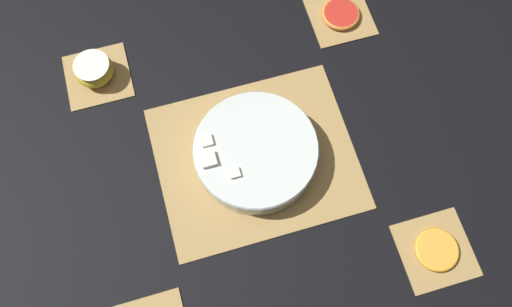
{
  "coord_description": "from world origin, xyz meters",
  "views": [
    {
      "loc": [
        -0.1,
        -0.35,
        1.03
      ],
      "look_at": [
        0.0,
        0.0,
        0.03
      ],
      "focal_mm": 35.0,
      "sensor_mm": 36.0,
      "label": 1
    }
  ],
  "objects_px": {
    "fruit_salad_bowl": "(256,152)",
    "orange_slice_whole": "(437,250)",
    "grapefruit_slice": "(341,14)",
    "apple_half": "(94,70)"
  },
  "relations": [
    {
      "from": "fruit_salad_bowl",
      "to": "apple_half",
      "type": "bearing_deg",
      "value": 135.25
    },
    {
      "from": "fruit_salad_bowl",
      "to": "grapefruit_slice",
      "type": "xyz_separation_m",
      "value": [
        0.3,
        0.29,
        -0.03
      ]
    },
    {
      "from": "apple_half",
      "to": "grapefruit_slice",
      "type": "distance_m",
      "value": 0.59
    },
    {
      "from": "orange_slice_whole",
      "to": "fruit_salad_bowl",
      "type": "bearing_deg",
      "value": 135.36
    },
    {
      "from": "fruit_salad_bowl",
      "to": "orange_slice_whole",
      "type": "bearing_deg",
      "value": -44.64
    },
    {
      "from": "fruit_salad_bowl",
      "to": "orange_slice_whole",
      "type": "relative_size",
      "value": 2.94
    },
    {
      "from": "fruit_salad_bowl",
      "to": "apple_half",
      "type": "height_order",
      "value": "fruit_salad_bowl"
    },
    {
      "from": "orange_slice_whole",
      "to": "grapefruit_slice",
      "type": "relative_size",
      "value": 0.97
    },
    {
      "from": "apple_half",
      "to": "grapefruit_slice",
      "type": "xyz_separation_m",
      "value": [
        0.59,
        0.0,
        -0.02
      ]
    },
    {
      "from": "grapefruit_slice",
      "to": "apple_half",
      "type": "bearing_deg",
      "value": 180.0
    }
  ]
}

